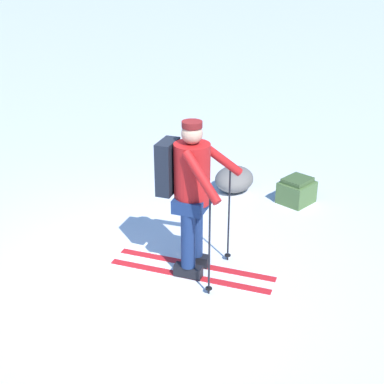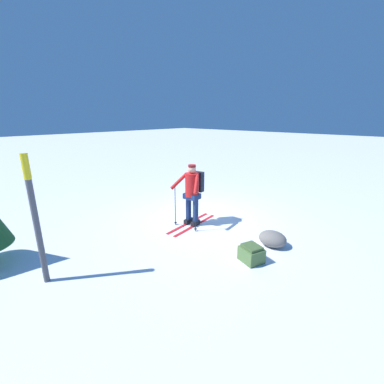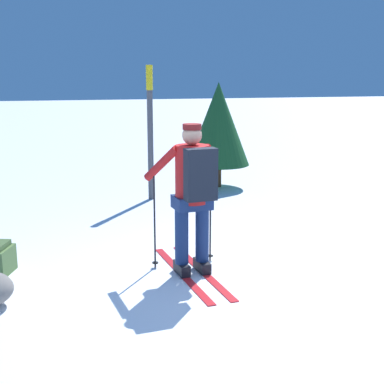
# 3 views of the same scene
# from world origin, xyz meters

# --- Properties ---
(ground_plane) EXTENTS (80.00, 80.00, 0.00)m
(ground_plane) POSITION_xyz_m (0.00, 0.00, 0.00)
(ground_plane) COLOR white
(skier) EXTENTS (0.88, 1.81, 1.67)m
(skier) POSITION_xyz_m (0.12, -0.50, 0.97)
(skier) COLOR red
(skier) RESTS_ON ground_plane
(dropped_backpack) EXTENTS (0.54, 0.51, 0.36)m
(dropped_backpack) POSITION_xyz_m (2.30, -1.08, 0.17)
(dropped_backpack) COLOR #4C6B38
(dropped_backpack) RESTS_ON ground_plane
(rock_boulder) EXTENTS (0.63, 0.54, 0.35)m
(rock_boulder) POSITION_xyz_m (2.31, -0.16, 0.17)
(rock_boulder) COLOR slate
(rock_boulder) RESTS_ON ground_plane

